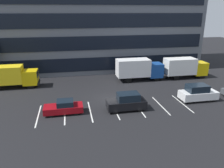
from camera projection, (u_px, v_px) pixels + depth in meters
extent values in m
plane|color=black|center=(109.00, 98.00, 28.28)|extent=(120.00, 120.00, 0.00)
cube|color=slate|center=(92.00, 10.00, 41.63)|extent=(39.32, 13.73, 21.60)
cube|color=black|center=(98.00, 64.00, 37.97)|extent=(37.74, 0.16, 2.30)
cube|color=black|center=(97.00, 43.00, 36.83)|extent=(37.74, 0.16, 2.30)
cube|color=black|center=(97.00, 21.00, 35.69)|extent=(37.74, 0.16, 2.30)
cube|color=silver|center=(38.00, 116.00, 23.63)|extent=(0.14, 5.40, 0.01)
cube|color=silver|center=(65.00, 113.00, 24.14)|extent=(0.14, 5.40, 0.01)
cube|color=silver|center=(90.00, 111.00, 24.65)|extent=(0.14, 5.40, 0.01)
cube|color=silver|center=(115.00, 109.00, 25.17)|extent=(0.14, 5.40, 0.01)
cube|color=silver|center=(138.00, 107.00, 25.68)|extent=(0.14, 5.40, 0.01)
cube|color=silver|center=(161.00, 105.00, 26.20)|extent=(0.14, 5.40, 0.01)
cube|color=silver|center=(182.00, 103.00, 26.71)|extent=(0.14, 5.40, 0.01)
cube|color=yellow|center=(31.00, 77.00, 32.20)|extent=(2.05, 2.24, 2.05)
cube|color=black|center=(37.00, 74.00, 32.25)|extent=(0.06, 1.88, 0.90)
cube|color=yellow|center=(5.00, 75.00, 31.40)|extent=(4.85, 2.33, 2.52)
cube|color=black|center=(39.00, 82.00, 32.67)|extent=(0.19, 2.24, 0.37)
cylinder|color=black|center=(32.00, 82.00, 33.41)|extent=(0.93, 0.28, 0.93)
cylinder|color=black|center=(30.00, 86.00, 31.63)|extent=(0.93, 0.28, 0.93)
cylinder|color=black|center=(1.00, 83.00, 32.60)|extent=(0.93, 0.28, 0.93)
cube|color=yellow|center=(199.00, 68.00, 36.97)|extent=(2.10, 2.30, 2.10)
cube|color=black|center=(205.00, 66.00, 37.03)|extent=(0.06, 1.93, 0.93)
cube|color=white|center=(180.00, 66.00, 36.16)|extent=(4.97, 2.39, 2.58)
cube|color=black|center=(204.00, 73.00, 37.46)|extent=(0.19, 2.30, 0.38)
cylinder|color=black|center=(195.00, 73.00, 38.22)|extent=(0.96, 0.29, 0.96)
cylinder|color=black|center=(202.00, 76.00, 36.39)|extent=(0.96, 0.29, 0.96)
cylinder|color=black|center=(171.00, 74.00, 37.39)|extent=(0.96, 0.29, 0.96)
cylinder|color=black|center=(176.00, 77.00, 35.55)|extent=(0.96, 0.29, 0.96)
cube|color=#194799|center=(155.00, 70.00, 35.68)|extent=(2.19, 2.39, 2.19)
cube|color=black|center=(161.00, 67.00, 35.74)|extent=(0.06, 2.01, 0.96)
cube|color=white|center=(133.00, 68.00, 34.83)|extent=(5.18, 2.49, 2.69)
cube|color=black|center=(161.00, 75.00, 36.19)|extent=(0.20, 2.39, 0.40)
cylinder|color=black|center=(152.00, 75.00, 36.98)|extent=(1.00, 0.30, 1.00)
cylinder|color=black|center=(157.00, 78.00, 35.07)|extent=(1.00, 0.30, 1.00)
cylinder|color=black|center=(125.00, 76.00, 36.11)|extent=(1.00, 0.30, 1.00)
cylinder|color=black|center=(128.00, 80.00, 34.20)|extent=(1.00, 0.30, 1.00)
cube|color=maroon|center=(63.00, 108.00, 23.98)|extent=(4.20, 1.76, 0.68)
cube|color=black|center=(65.00, 103.00, 23.82)|extent=(1.76, 1.55, 0.59)
cylinder|color=black|center=(51.00, 115.00, 23.12)|extent=(0.59, 0.21, 0.59)
cylinder|color=black|center=(51.00, 109.00, 24.54)|extent=(0.59, 0.21, 0.59)
cylinder|color=black|center=(76.00, 113.00, 23.61)|extent=(0.59, 0.21, 0.59)
cylinder|color=black|center=(76.00, 107.00, 25.03)|extent=(0.59, 0.21, 0.59)
cube|color=black|center=(126.00, 104.00, 24.79)|extent=(4.40, 1.87, 0.91)
cube|color=black|center=(128.00, 97.00, 24.56)|extent=(2.42, 1.64, 0.81)
cylinder|color=black|center=(115.00, 111.00, 23.90)|extent=(0.65, 0.21, 0.65)
cylinder|color=black|center=(112.00, 105.00, 25.42)|extent=(0.65, 0.21, 0.65)
cylinder|color=black|center=(140.00, 109.00, 24.42)|extent=(0.65, 0.21, 0.65)
cylinder|color=black|center=(136.00, 103.00, 25.94)|extent=(0.65, 0.21, 0.65)
cube|color=white|center=(198.00, 95.00, 27.42)|extent=(4.57, 1.94, 0.94)
cube|color=black|center=(197.00, 88.00, 27.10)|extent=(2.51, 1.71, 0.84)
cylinder|color=black|center=(204.00, 95.00, 28.61)|extent=(0.68, 0.22, 0.68)
cylinder|color=black|center=(212.00, 100.00, 27.03)|extent=(0.68, 0.22, 0.68)
cylinder|color=black|center=(184.00, 96.00, 28.07)|extent=(0.68, 0.22, 0.68)
cylinder|color=black|center=(191.00, 101.00, 26.49)|extent=(0.68, 0.22, 0.68)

